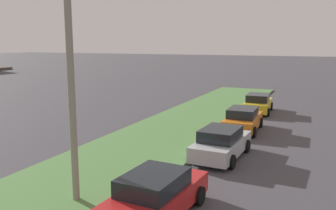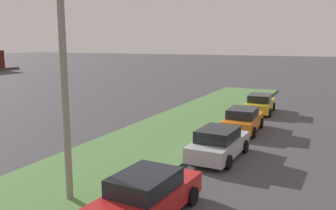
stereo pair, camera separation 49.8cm
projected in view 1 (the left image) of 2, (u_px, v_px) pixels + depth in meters
The scene contains 6 objects.
grass_median at pixel (99, 172), 15.17m from camera, with size 60.00×6.00×0.12m, color #517F42.
parked_car_red at pixel (156, 195), 11.30m from camera, with size 4.40×2.21×1.47m.
parked_car_silver at pixel (221, 143), 17.12m from camera, with size 4.36×2.14×1.47m.
parked_car_orange at pixel (243, 120), 22.31m from camera, with size 4.35×2.12×1.47m.
parked_car_yellow at pixel (258, 103), 28.22m from camera, with size 4.40×2.21×1.47m.
streetlight at pixel (81, 75), 11.62m from camera, with size 0.90×2.84×7.50m.
Camera 1 is at (-2.01, -1.30, 5.44)m, focal length 38.52 mm.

